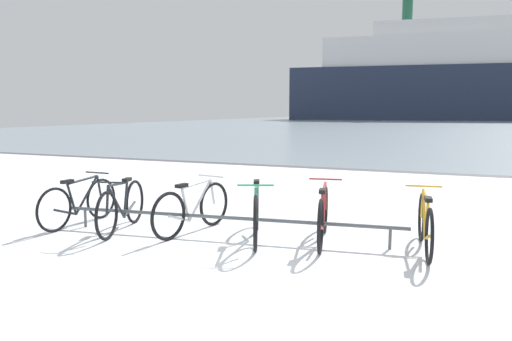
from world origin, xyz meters
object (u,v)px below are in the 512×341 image
(bicycle_2, at_px, (193,208))
(ferry_ship, at_px, (453,79))
(bicycle_0, at_px, (79,202))
(bicycle_1, at_px, (122,207))
(bicycle_3, at_px, (256,213))
(bicycle_5, at_px, (425,224))
(bicycle_4, at_px, (323,216))

(bicycle_2, distance_m, ferry_ship, 86.99)
(bicycle_2, bearing_deg, bicycle_0, -171.95)
(bicycle_1, distance_m, bicycle_3, 2.03)
(bicycle_2, bearing_deg, bicycle_3, -1.04)
(bicycle_3, relative_size, ferry_ship, 0.03)
(bicycle_1, distance_m, bicycle_5, 4.20)
(bicycle_3, bearing_deg, bicycle_1, -171.30)
(bicycle_2, distance_m, bicycle_4, 1.88)
(bicycle_4, distance_m, bicycle_5, 1.29)
(bicycle_0, height_order, bicycle_1, bicycle_1)
(bicycle_1, bearing_deg, bicycle_0, 175.77)
(bicycle_2, bearing_deg, bicycle_5, 5.23)
(bicycle_2, height_order, ferry_ship, ferry_ship)
(bicycle_2, bearing_deg, bicycle_1, -162.10)
(bicycle_4, bearing_deg, bicycle_5, 3.31)
(bicycle_0, relative_size, bicycle_5, 0.99)
(ferry_ship, bearing_deg, bicycle_4, -90.71)
(bicycle_4, relative_size, ferry_ship, 0.03)
(bicycle_1, height_order, ferry_ship, ferry_ship)
(bicycle_2, height_order, bicycle_5, bicycle_2)
(bicycle_1, bearing_deg, ferry_ship, 87.41)
(ferry_ship, bearing_deg, bicycle_1, -92.59)
(bicycle_5, relative_size, ferry_ship, 0.03)
(bicycle_0, relative_size, bicycle_1, 1.00)
(bicycle_4, xyz_separation_m, ferry_ship, (1.07, 86.45, 6.85))
(bicycle_1, relative_size, bicycle_3, 0.98)
(bicycle_1, height_order, bicycle_3, bicycle_3)
(bicycle_0, height_order, bicycle_3, bicycle_3)
(bicycle_4, height_order, bicycle_5, bicycle_4)
(bicycle_0, xyz_separation_m, ferry_ship, (4.79, 86.93, 6.86))
(bicycle_2, xyz_separation_m, bicycle_4, (1.87, 0.21, 0.01))
(bicycle_1, height_order, bicycle_4, bicycle_4)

